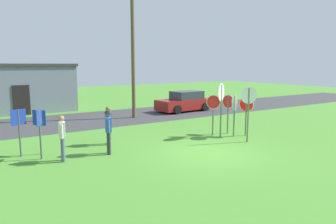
% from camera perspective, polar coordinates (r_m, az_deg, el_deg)
% --- Properties ---
extents(ground_plane, '(80.00, 80.00, 0.00)m').
position_cam_1_polar(ground_plane, '(12.89, 7.39, -7.32)').
color(ground_plane, '#47842D').
extents(street_asphalt, '(60.00, 6.40, 0.01)m').
position_cam_1_polar(street_asphalt, '(21.42, -10.39, -1.00)').
color(street_asphalt, '#38383A').
rests_on(street_asphalt, ground).
extents(building_background, '(8.06, 4.82, 3.57)m').
position_cam_1_polar(building_background, '(26.37, -25.70, 3.98)').
color(building_background, slate).
rests_on(building_background, ground).
extents(utility_pole, '(1.80, 0.24, 8.82)m').
position_cam_1_polar(utility_pole, '(20.93, -6.33, 11.48)').
color(utility_pole, brown).
rests_on(utility_pole, ground).
extents(parked_car_on_street, '(4.39, 2.20, 1.51)m').
position_cam_1_polar(parked_car_on_street, '(24.03, 3.04, 1.81)').
color(parked_car_on_street, maroon).
rests_on(parked_car_on_street, ground).
extents(stop_sign_far_back, '(0.36, 0.73, 2.08)m').
position_cam_1_polar(stop_sign_far_back, '(15.73, 11.86, 0.75)').
color(stop_sign_far_back, '#51664C').
rests_on(stop_sign_far_back, ground).
extents(stop_sign_low_front, '(0.77, 0.44, 2.63)m').
position_cam_1_polar(stop_sign_low_front, '(15.51, 9.53, 2.21)').
color(stop_sign_low_front, '#51664C').
rests_on(stop_sign_low_front, ground).
extents(stop_sign_rear_left, '(0.70, 0.33, 2.52)m').
position_cam_1_polar(stop_sign_rear_left, '(14.69, 14.27, 1.33)').
color(stop_sign_rear_left, '#51664C').
rests_on(stop_sign_rear_left, ground).
extents(stop_sign_leaning_left, '(0.28, 0.68, 1.93)m').
position_cam_1_polar(stop_sign_leaning_left, '(16.08, 13.89, 0.44)').
color(stop_sign_leaning_left, '#51664C').
rests_on(stop_sign_leaning_left, ground).
extents(stop_sign_leaning_right, '(0.21, 0.65, 1.99)m').
position_cam_1_polar(stop_sign_leaning_right, '(16.37, 10.75, 0.79)').
color(stop_sign_leaning_right, '#51664C').
rests_on(stop_sign_leaning_right, ground).
extents(stop_sign_tallest, '(0.46, 0.58, 2.02)m').
position_cam_1_polar(stop_sign_tallest, '(15.81, 8.13, 0.67)').
color(stop_sign_tallest, '#51664C').
rests_on(stop_sign_tallest, ground).
extents(person_on_left, '(0.28, 0.56, 1.69)m').
position_cam_1_polar(person_on_left, '(14.18, -10.68, -1.99)').
color(person_on_left, '#4C5670').
rests_on(person_on_left, ground).
extents(person_with_sunhat, '(0.32, 0.55, 1.74)m').
position_cam_1_polar(person_with_sunhat, '(12.66, -10.67, -3.11)').
color(person_with_sunhat, '#2D2D33').
rests_on(person_with_sunhat, ground).
extents(person_holding_notes, '(0.31, 0.55, 1.69)m').
position_cam_1_polar(person_holding_notes, '(12.14, -18.49, -4.07)').
color(person_holding_notes, '#4C5670').
rests_on(person_holding_notes, ground).
extents(info_panel_leftmost, '(0.30, 0.54, 1.87)m').
position_cam_1_polar(info_panel_leftmost, '(12.62, -22.11, -2.21)').
color(info_panel_leftmost, '#4C4C51').
rests_on(info_panel_leftmost, ground).
extents(info_panel_middle, '(0.41, 0.47, 1.76)m').
position_cam_1_polar(info_panel_middle, '(13.31, -22.11, -2.01)').
color(info_panel_middle, '#4C4C51').
rests_on(info_panel_middle, ground).
extents(info_panel_rightmost, '(0.57, 0.25, 1.83)m').
position_cam_1_polar(info_panel_rightmost, '(13.27, -25.25, -2.01)').
color(info_panel_rightmost, '#4C4C51').
rests_on(info_panel_rightmost, ground).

